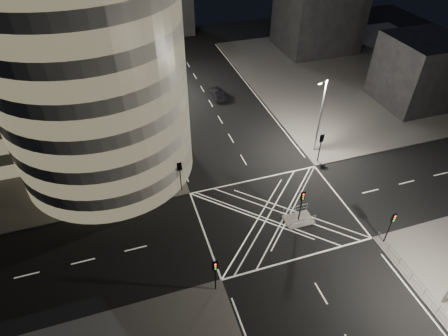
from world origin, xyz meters
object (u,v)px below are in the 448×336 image
object	(u,v)px
traffic_signal_fr	(321,143)
street_lamp_left_near	(163,128)
traffic_signal_fl	(180,171)
street_lamp_left_far	(141,65)
traffic_signal_nr	(392,223)
sedan	(217,93)
central_island	(298,220)
traffic_signal_island	(302,201)
street_lamp_right_far	(320,115)
traffic_signal_nl	(215,270)

from	to	relation	value
traffic_signal_fr	street_lamp_left_near	xyz separation A→B (m)	(-18.24, 5.20, 2.63)
traffic_signal_fl	street_lamp_left_near	distance (m)	5.86
street_lamp_left_far	traffic_signal_fl	bearing A→B (deg)	-88.43
traffic_signal_fr	street_lamp_left_near	bearing A→B (deg)	164.08
traffic_signal_nr	sedan	bearing A→B (deg)	102.36
central_island	traffic_signal_fr	world-z (taller)	traffic_signal_fr
traffic_signal_island	street_lamp_right_far	bearing A→B (deg)	54.70
traffic_signal_fl	traffic_signal_island	bearing A→B (deg)	-37.54
street_lamp_left_far	street_lamp_right_far	xyz separation A→B (m)	(18.87, -21.00, 0.00)
street_lamp_right_far	sedan	xyz separation A→B (m)	(-7.94, 17.50, -4.81)
traffic_signal_island	traffic_signal_fr	bearing A→B (deg)	50.67
traffic_signal_fr	street_lamp_right_far	world-z (taller)	street_lamp_right_far
traffic_signal_fr	street_lamp_right_far	distance (m)	3.48
traffic_signal_fl	traffic_signal_fr	size ratio (longest dim) A/B	1.00
street_lamp_left_far	street_lamp_right_far	size ratio (longest dim) A/B	1.00
traffic_signal_nl	street_lamp_left_far	xyz separation A→B (m)	(-0.64, 36.80, 2.63)
central_island	street_lamp_right_far	xyz separation A→B (m)	(7.44, 10.50, 5.47)
traffic_signal_nl	sedan	size ratio (longest dim) A/B	0.90
central_island	street_lamp_left_near	size ratio (longest dim) A/B	0.30
traffic_signal_fl	street_lamp_right_far	world-z (taller)	street_lamp_right_far
traffic_signal_fr	sedan	size ratio (longest dim) A/B	0.90
traffic_signal_island	street_lamp_right_far	xyz separation A→B (m)	(7.44, 10.50, 2.63)
central_island	traffic_signal_nr	world-z (taller)	traffic_signal_nr
traffic_signal_fl	street_lamp_left_far	world-z (taller)	street_lamp_left_far
street_lamp_right_far	traffic_signal_nl	bearing A→B (deg)	-139.09
traffic_signal_island	traffic_signal_nl	bearing A→B (deg)	-153.86
traffic_signal_nr	street_lamp_right_far	world-z (taller)	street_lamp_right_far
traffic_signal_nl	traffic_signal_island	bearing A→B (deg)	26.14
traffic_signal_nr	traffic_signal_nl	bearing A→B (deg)	180.00
sedan	street_lamp_right_far	bearing A→B (deg)	113.27
traffic_signal_nl	traffic_signal_nr	size ratio (longest dim) A/B	1.00
traffic_signal_nr	street_lamp_left_far	world-z (taller)	street_lamp_left_far
traffic_signal_nr	street_lamp_left_near	xyz separation A→B (m)	(-18.24, 18.80, 2.63)
traffic_signal_fl	central_island	bearing A→B (deg)	-37.54
traffic_signal_fr	street_lamp_right_far	xyz separation A→B (m)	(0.64, 2.20, 2.63)
traffic_signal_fl	traffic_signal_fr	bearing A→B (deg)	0.00
street_lamp_left_near	traffic_signal_fl	bearing A→B (deg)	-83.03
traffic_signal_nl	traffic_signal_nr	xyz separation A→B (m)	(17.60, 0.00, 0.00)
traffic_signal_fl	street_lamp_left_near	size ratio (longest dim) A/B	0.40
traffic_signal_fr	sedan	xyz separation A→B (m)	(-7.30, 19.70, -2.19)
traffic_signal_island	sedan	xyz separation A→B (m)	(-0.50, 28.00, -2.19)
street_lamp_left_near	street_lamp_right_far	size ratio (longest dim) A/B	1.00
traffic_signal_nr	street_lamp_right_far	xyz separation A→B (m)	(0.64, 15.80, 2.63)
central_island	traffic_signal_island	world-z (taller)	traffic_signal_island
central_island	traffic_signal_nl	xyz separation A→B (m)	(-10.80, -5.30, 2.84)
street_lamp_left_near	sedan	size ratio (longest dim) A/B	2.26
central_island	traffic_signal_fl	bearing A→B (deg)	142.46
traffic_signal_island	street_lamp_left_far	distance (m)	33.61
central_island	sedan	size ratio (longest dim) A/B	0.68
street_lamp_left_far	sedan	distance (m)	12.45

